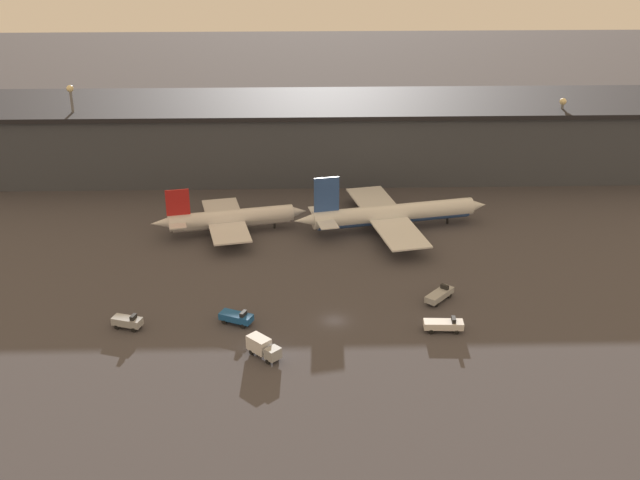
{
  "coord_description": "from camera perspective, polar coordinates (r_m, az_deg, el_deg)",
  "views": [
    {
      "loc": [
        -6.15,
        -129.11,
        75.76
      ],
      "look_at": [
        -2.06,
        22.94,
        6.0
      ],
      "focal_mm": 45.0,
      "sensor_mm": 36.0,
      "label": 1
    }
  ],
  "objects": [
    {
      "name": "service_vehicle_1",
      "position": [
        148.98,
        -5.96,
        -5.48
      ],
      "size": [
        6.63,
        4.84,
        2.81
      ],
      "rotation": [
        0.0,
        0.0,
        -0.43
      ],
      "color": "#195199",
      "rests_on": "ground"
    },
    {
      "name": "airplane_0",
      "position": [
        185.46,
        -6.43,
        1.51
      ],
      "size": [
        36.0,
        27.49,
        11.58
      ],
      "rotation": [
        0.0,
        0.0,
        0.21
      ],
      "color": "silver",
      "rests_on": "ground"
    },
    {
      "name": "service_vehicle_4",
      "position": [
        157.53,
        8.5,
        -3.87
      ],
      "size": [
        6.47,
        6.87,
        2.74
      ],
      "rotation": [
        0.0,
        0.0,
        0.84
      ],
      "color": "#9EA3A8",
      "rests_on": "ground"
    },
    {
      "name": "service_vehicle_0",
      "position": [
        138.85,
        -4.1,
        -7.59
      ],
      "size": [
        6.33,
        6.4,
        3.32
      ],
      "rotation": [
        0.0,
        0.0,
        -0.8
      ],
      "color": "#9EA3A8",
      "rests_on": "ground"
    },
    {
      "name": "service_vehicle_3",
      "position": [
        147.57,
        8.79,
        -5.97
      ],
      "size": [
        7.24,
        2.75,
        2.81
      ],
      "rotation": [
        0.0,
        0.0,
        -0.05
      ],
      "color": "white",
      "rests_on": "ground"
    },
    {
      "name": "terminal_building",
      "position": [
        222.64,
        0.11,
        7.42
      ],
      "size": [
        209.24,
        31.51,
        19.61
      ],
      "color": "#3D424C",
      "rests_on": "ground"
    },
    {
      "name": "ground",
      "position": [
        149.82,
        1.03,
        -5.74
      ],
      "size": [
        600.0,
        600.0,
        0.0
      ],
      "primitive_type": "plane",
      "color": "#423F44"
    },
    {
      "name": "service_vehicle_2",
      "position": [
        150.88,
        -13.53,
        -5.66
      ],
      "size": [
        5.86,
        3.85,
        2.94
      ],
      "rotation": [
        0.0,
        0.0,
        -0.32
      ],
      "color": "#9EA3A8",
      "rests_on": "ground"
    },
    {
      "name": "airplane_1",
      "position": [
        186.73,
        5.11,
        1.83
      ],
      "size": [
        46.46,
        38.5,
        14.1
      ],
      "rotation": [
        0.0,
        0.0,
        0.21
      ],
      "color": "white",
      "rests_on": "ground"
    },
    {
      "name": "lamp_post_1",
      "position": [
        223.32,
        16.68,
        7.67
      ],
      "size": [
        1.8,
        1.8,
        22.39
      ],
      "color": "slate",
      "rests_on": "ground"
    },
    {
      "name": "lamp_post_0",
      "position": [
        219.62,
        -17.06,
        7.98
      ],
      "size": [
        1.8,
        1.8,
        26.65
      ],
      "color": "slate",
      "rests_on": "ground"
    }
  ]
}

